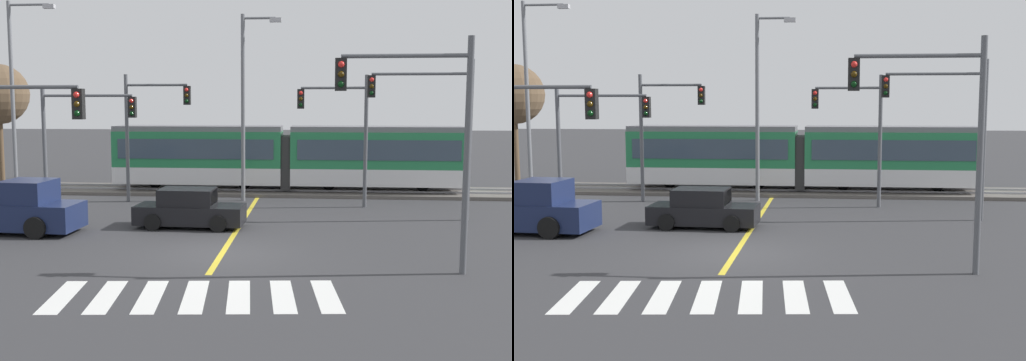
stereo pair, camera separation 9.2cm
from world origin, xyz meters
TOP-DOWN VIEW (x-y plane):
  - ground_plane at (0.00, 0.00)m, footprint 200.00×200.00m
  - track_bed at (0.00, 14.37)m, footprint 120.00×4.00m
  - rail_near at (0.00, 13.65)m, footprint 120.00×0.08m
  - rail_far at (0.00, 15.09)m, footprint 120.00×0.08m
  - light_rail_tram at (1.38, 14.36)m, footprint 18.50×2.64m
  - crosswalk_stripe_0 at (-3.28, -5.00)m, footprint 0.85×2.84m
  - crosswalk_stripe_1 at (-2.19, -4.89)m, footprint 0.85×2.84m
  - crosswalk_stripe_2 at (-1.09, -4.77)m, footprint 0.85×2.84m
  - crosswalk_stripe_3 at (0.00, -4.66)m, footprint 0.85×2.84m
  - crosswalk_stripe_4 at (1.09, -4.54)m, footprint 0.85×2.84m
  - crosswalk_stripe_5 at (2.19, -4.43)m, footprint 0.85×2.84m
  - crosswalk_stripe_6 at (3.28, -4.31)m, footprint 0.85×2.84m
  - lane_centre_line at (0.00, 4.85)m, footprint 0.20×15.02m
  - sedan_crossing at (-1.90, 4.29)m, footprint 4.26×2.04m
  - pickup_truck at (-8.31, 2.64)m, footprint 5.50×2.46m
  - traffic_light_far_left at (-5.17, 10.55)m, footprint 3.25×0.38m
  - traffic_light_far_right at (4.18, 9.86)m, footprint 3.25×0.38m
  - traffic_light_near_right at (5.95, -1.85)m, footprint 3.75×0.38m
  - traffic_light_near_left at (-6.24, -1.57)m, footprint 3.75×0.38m
  - traffic_light_mid_left at (-7.44, 7.21)m, footprint 4.25×0.38m
  - traffic_light_mid_right at (7.82, 6.80)m, footprint 4.25×0.38m
  - street_lamp_west at (-12.04, 11.15)m, footprint 2.46×0.28m
  - street_lamp_centre at (-0.44, 11.27)m, footprint 1.96×0.28m
  - bare_tree_far_west at (-16.46, 17.96)m, footprint 3.68×3.68m

SIDE VIEW (x-z plane):
  - ground_plane at x=0.00m, z-range 0.00..0.00m
  - lane_centre_line at x=0.00m, z-range 0.00..0.01m
  - crosswalk_stripe_0 at x=-3.28m, z-range 0.00..0.01m
  - crosswalk_stripe_1 at x=-2.19m, z-range 0.00..0.01m
  - crosswalk_stripe_2 at x=-1.09m, z-range 0.00..0.01m
  - crosswalk_stripe_3 at x=0.00m, z-range 0.00..0.01m
  - crosswalk_stripe_4 at x=1.09m, z-range 0.00..0.01m
  - crosswalk_stripe_5 at x=2.19m, z-range 0.00..0.01m
  - crosswalk_stripe_6 at x=3.28m, z-range 0.00..0.01m
  - track_bed at x=0.00m, z-range 0.00..0.18m
  - rail_near at x=0.00m, z-range 0.18..0.28m
  - rail_far at x=0.00m, z-range 0.18..0.28m
  - sedan_crossing at x=-1.90m, z-range -0.06..1.46m
  - pickup_truck at x=-8.31m, z-range -0.15..1.83m
  - light_rail_tram at x=1.38m, z-range 0.33..3.76m
  - traffic_light_mid_left at x=-7.44m, z-range 0.94..6.53m
  - traffic_light_near_left at x=-6.24m, z-range 0.88..6.75m
  - traffic_light_far_right at x=4.18m, z-range 0.88..6.98m
  - traffic_light_far_left at x=-5.17m, z-range 0.92..7.12m
  - traffic_light_mid_right at x=7.82m, z-range 1.01..7.58m
  - traffic_light_near_right at x=5.95m, z-range 1.00..7.62m
  - street_lamp_centre at x=-0.44m, z-range 0.55..9.62m
  - bare_tree_far_west at x=-16.46m, z-range 1.74..8.97m
  - street_lamp_west at x=-12.04m, z-range 0.63..10.47m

